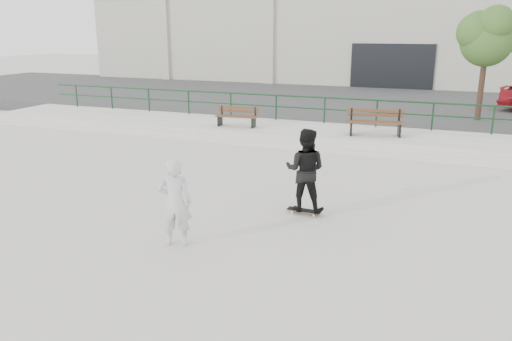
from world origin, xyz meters
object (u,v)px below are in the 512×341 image
at_px(bench_left, 237,117).
at_px(skateboard, 304,211).
at_px(bench_right, 375,123).
at_px(standing_skater, 305,170).
at_px(tree, 488,35).
at_px(seated_skater, 175,202).

distance_m(bench_left, skateboard, 8.24).
distance_m(bench_right, skateboard, 7.09).
height_order(bench_left, standing_skater, standing_skater).
distance_m(tree, standing_skater, 12.68).
height_order(skateboard, standing_skater, standing_skater).
relative_size(bench_left, bench_right, 0.81).
relative_size(skateboard, seated_skater, 0.45).
bearing_deg(tree, bench_left, -150.38).
height_order(tree, seated_skater, tree).
height_order(bench_left, tree, tree).
distance_m(skateboard, seated_skater, 3.24).
bearing_deg(seated_skater, tree, -132.27).
bearing_deg(tree, bench_right, -126.76).
bearing_deg(skateboard, standing_skater, 0.00).
relative_size(bench_left, skateboard, 2.09).
height_order(standing_skater, seated_skater, standing_skater).
bearing_deg(seated_skater, bench_right, -123.87).
height_order(bench_right, standing_skater, standing_skater).
distance_m(standing_skater, seated_skater, 3.15).
bearing_deg(standing_skater, skateboard, 180.00).
distance_m(bench_left, tree, 10.34).
relative_size(tree, seated_skater, 2.56).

